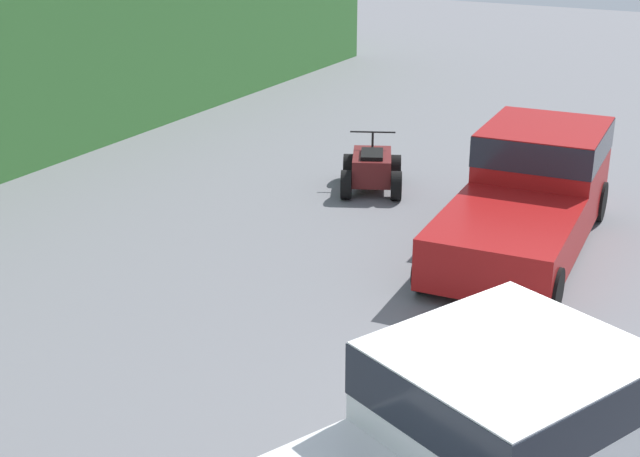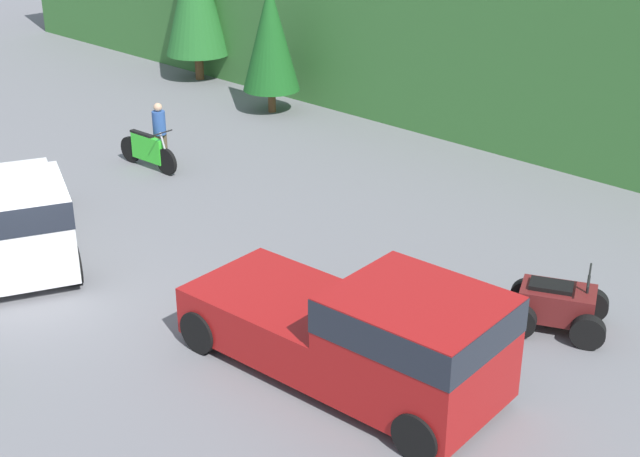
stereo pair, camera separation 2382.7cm
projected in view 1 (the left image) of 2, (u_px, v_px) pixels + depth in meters
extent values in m
cube|color=maroon|center=(542.00, 171.00, 16.82)|extent=(2.62, 2.29, 1.75)
cube|color=#1E232D|center=(545.00, 141.00, 16.61)|extent=(2.64, 2.31, 0.56)
cube|color=maroon|center=(504.00, 242.00, 14.64)|extent=(3.18, 2.33, 0.87)
cylinder|color=black|center=(498.00, 187.00, 18.09)|extent=(0.79, 0.33, 0.78)
cylinder|color=black|center=(597.00, 201.00, 17.32)|extent=(0.79, 0.33, 0.78)
cylinder|color=black|center=(427.00, 269.00, 14.26)|extent=(0.79, 0.33, 0.78)
cylinder|color=black|center=(551.00, 291.00, 13.49)|extent=(0.79, 0.33, 0.78)
cube|color=white|center=(505.00, 425.00, 8.93)|extent=(3.04, 2.93, 1.75)
cube|color=#1E232D|center=(509.00, 376.00, 8.72)|extent=(3.07, 2.95, 0.56)
cylinder|color=black|center=(476.00, 418.00, 10.30)|extent=(0.82, 0.58, 0.78)
cylinder|color=black|center=(348.00, 168.00, 19.63)|extent=(0.65, 0.45, 0.61)
cylinder|color=black|center=(396.00, 169.00, 19.56)|extent=(0.65, 0.45, 0.61)
cylinder|color=black|center=(346.00, 185.00, 18.52)|extent=(0.65, 0.45, 0.61)
cylinder|color=black|center=(396.00, 186.00, 18.46)|extent=(0.65, 0.45, 0.61)
cube|color=#5B1919|center=(372.00, 167.00, 18.96)|extent=(1.53, 1.28, 0.57)
cylinder|color=black|center=(373.00, 140.00, 19.25)|extent=(0.07, 0.07, 0.35)
cylinder|color=black|center=(373.00, 132.00, 19.18)|extent=(0.44, 0.90, 0.04)
cube|color=black|center=(372.00, 154.00, 18.72)|extent=(0.88, 0.73, 0.08)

